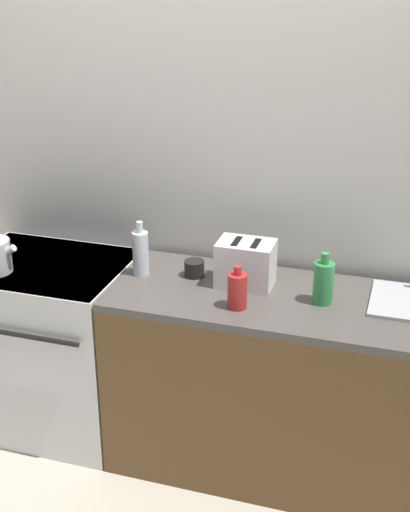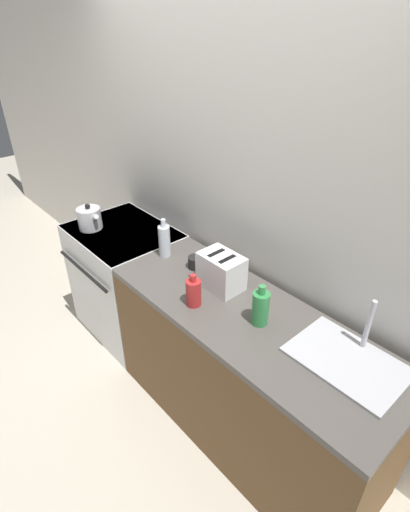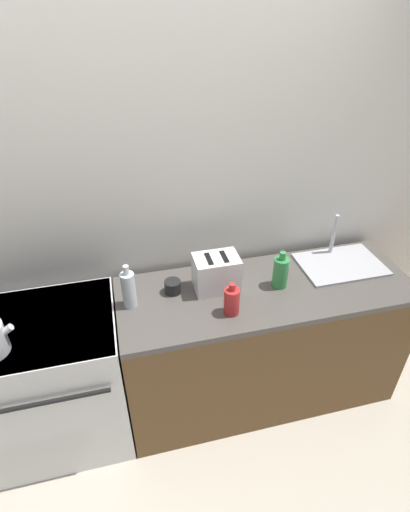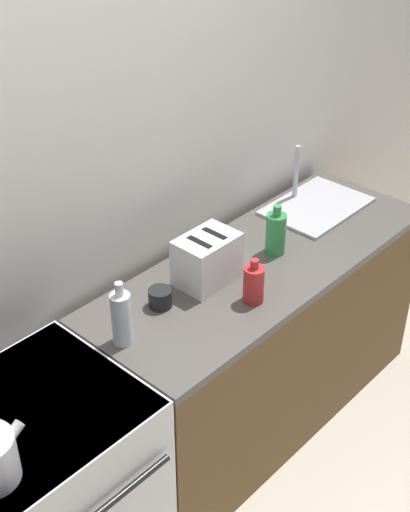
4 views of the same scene
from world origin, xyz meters
name	(u,v)px [view 1 (image 1 of 4)]	position (x,y,z in m)	size (l,w,h in m)	color
ground_plane	(153,482)	(0.00, 0.00, 0.00)	(12.00, 12.00, 0.00)	beige
wall_back	(197,173)	(0.00, 0.68, 1.30)	(8.00, 0.05, 2.60)	silver
stove	(53,343)	(-0.65, 0.31, 0.46)	(0.78, 0.67, 0.90)	silver
counter_block	(300,388)	(0.61, 0.31, 0.45)	(1.71, 0.62, 0.90)	brown
toaster	(246,263)	(0.32, 0.38, 1.00)	(0.25, 0.17, 0.21)	white
bottle_clear	(141,252)	(-0.16, 0.35, 1.00)	(0.07, 0.07, 0.26)	silver
bottle_green	(323,282)	(0.68, 0.31, 0.99)	(0.09, 0.09, 0.23)	#338C47
bottle_red	(237,290)	(0.35, 0.16, 0.98)	(0.08, 0.08, 0.19)	#B72828
cup_black	(194,268)	(0.08, 0.40, 0.93)	(0.09, 0.09, 0.08)	black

